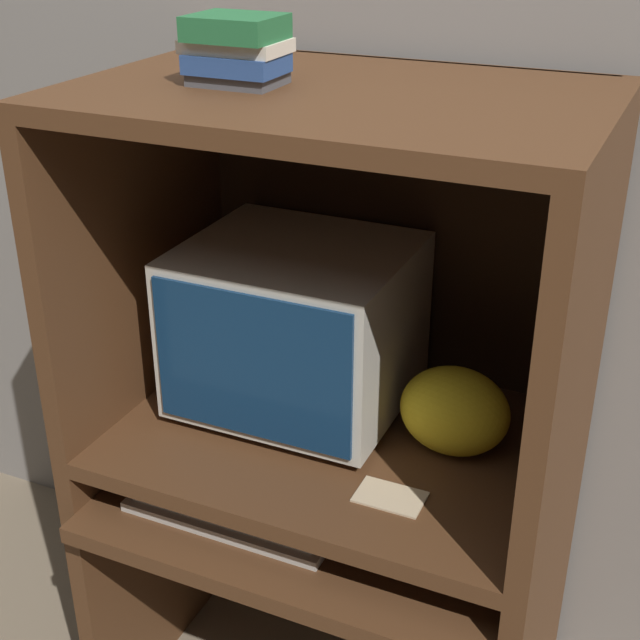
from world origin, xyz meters
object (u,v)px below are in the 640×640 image
at_px(keyboard, 235,510).
at_px(book_stack, 237,49).
at_px(mouse, 369,544).
at_px(snack_bag, 454,411).
at_px(crt_monitor, 297,326).

height_order(keyboard, book_stack, book_stack).
relative_size(mouse, book_stack, 0.38).
bearing_deg(snack_bag, book_stack, -168.83).
xyz_separation_m(mouse, book_stack, (-0.32, 0.13, 0.87)).
xyz_separation_m(snack_bag, book_stack, (-0.41, -0.08, 0.67)).
xyz_separation_m(keyboard, book_stack, (-0.04, 0.15, 0.87)).
bearing_deg(crt_monitor, keyboard, -93.36).
bearing_deg(snack_bag, keyboard, -148.56).
bearing_deg(crt_monitor, book_stack, -114.21).
xyz_separation_m(crt_monitor, keyboard, (-0.02, -0.26, -0.30)).
distance_m(crt_monitor, keyboard, 0.40).
bearing_deg(crt_monitor, mouse, -43.07).
height_order(crt_monitor, snack_bag, crt_monitor).
xyz_separation_m(crt_monitor, snack_bag, (0.36, -0.04, -0.10)).
bearing_deg(book_stack, snack_bag, 11.17).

